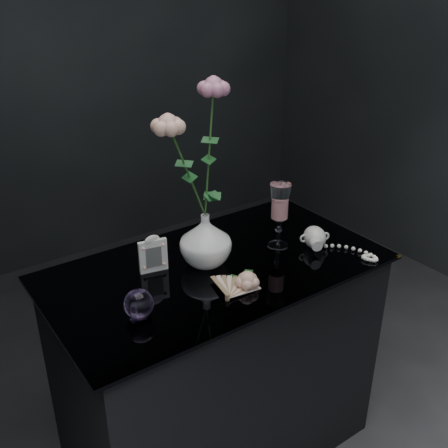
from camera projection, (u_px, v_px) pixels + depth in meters
table at (217, 361)px, 1.80m from camera, size 1.05×0.58×0.76m
vase at (206, 240)px, 1.61m from camera, size 0.17×0.17×0.17m
wine_glass at (279, 216)px, 1.70m from camera, size 0.08×0.08×0.22m
picture_frame at (153, 253)px, 1.58m from camera, size 0.10×0.09×0.12m
paperweight at (139, 304)px, 1.37m from camera, size 0.10×0.10×0.08m
paper_fan at (227, 296)px, 1.46m from camera, size 0.27×0.25×0.02m
loose_rose at (247, 280)px, 1.51m from camera, size 0.15×0.18×0.05m
pearl_jar at (315, 236)px, 1.73m from camera, size 0.34×0.34×0.08m
roses at (197, 151)px, 1.47m from camera, size 0.25×0.12×0.45m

